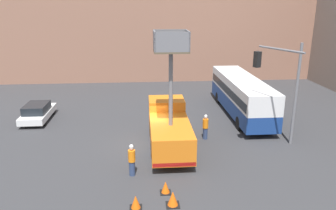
% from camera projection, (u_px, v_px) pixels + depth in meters
% --- Properties ---
extents(ground_plane, '(120.00, 120.00, 0.00)m').
position_uv_depth(ground_plane, '(148.00, 144.00, 21.61)').
color(ground_plane, '#333335').
extents(building_backdrop_far, '(44.00, 10.00, 10.95)m').
position_uv_depth(building_backdrop_far, '(144.00, 32.00, 41.98)').
color(building_backdrop_far, '#936651').
rests_on(building_backdrop_far, ground_plane).
extents(utility_truck, '(2.40, 6.76, 7.50)m').
position_uv_depth(utility_truck, '(169.00, 125.00, 20.70)').
color(utility_truck, orange).
rests_on(utility_truck, ground_plane).
extents(city_bus, '(2.49, 11.13, 3.10)m').
position_uv_depth(city_bus, '(241.00, 93.00, 27.01)').
color(city_bus, navy).
rests_on(city_bus, ground_plane).
extents(traffic_light_pole, '(3.50, 3.25, 6.64)m').
position_uv_depth(traffic_light_pole, '(284.00, 80.00, 19.90)').
color(traffic_light_pole, slate).
rests_on(traffic_light_pole, ground_plane).
extents(road_worker_near_truck, '(0.38, 0.38, 1.80)m').
position_uv_depth(road_worker_near_truck, '(132.00, 160.00, 17.49)').
color(road_worker_near_truck, navy).
rests_on(road_worker_near_truck, ground_plane).
extents(road_worker_directing, '(0.38, 0.38, 1.76)m').
position_uv_depth(road_worker_directing, '(205.00, 127.00, 22.27)').
color(road_worker_directing, navy).
rests_on(road_worker_directing, ground_plane).
extents(traffic_cone_near_truck, '(0.57, 0.57, 0.65)m').
position_uv_depth(traffic_cone_near_truck, '(136.00, 202.00, 14.79)').
color(traffic_cone_near_truck, black).
rests_on(traffic_cone_near_truck, ground_plane).
extents(traffic_cone_mid_road, '(0.54, 0.54, 0.61)m').
position_uv_depth(traffic_cone_mid_road, '(166.00, 188.00, 16.01)').
color(traffic_cone_mid_road, black).
rests_on(traffic_cone_mid_road, ground_plane).
extents(traffic_cone_far_side, '(0.63, 0.63, 0.72)m').
position_uv_depth(traffic_cone_far_side, '(173.00, 199.00, 14.99)').
color(traffic_cone_far_side, black).
rests_on(traffic_cone_far_side, ground_plane).
extents(parked_car_curbside, '(1.86, 4.32, 1.39)m').
position_uv_depth(parked_car_curbside, '(38.00, 112.00, 25.89)').
color(parked_car_curbside, silver).
rests_on(parked_car_curbside, ground_plane).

